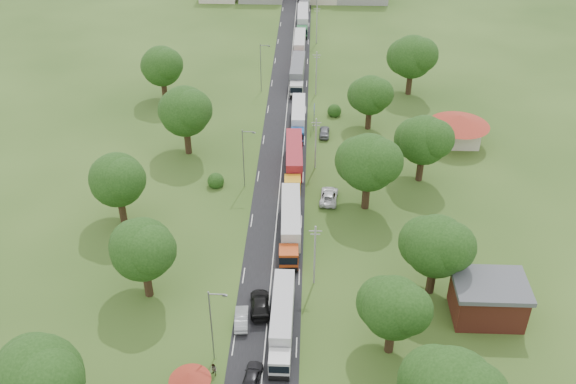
{
  "coord_description": "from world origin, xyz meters",
  "views": [
    {
      "loc": [
        4.66,
        -68.57,
        55.17
      ],
      "look_at": [
        1.54,
        9.2,
        3.0
      ],
      "focal_mm": 40.0,
      "sensor_mm": 36.0,
      "label": 1
    }
  ],
  "objects_px": {
    "guard_booth": "(190,381)",
    "car_lane_front": "(252,377)",
    "car_lane_mid": "(242,319)",
    "truck_0": "(282,319)",
    "info_sign": "(314,113)"
  },
  "relations": [
    {
      "from": "guard_booth",
      "to": "truck_0",
      "type": "height_order",
      "value": "truck_0"
    },
    {
      "from": "guard_booth",
      "to": "info_sign",
      "type": "height_order",
      "value": "info_sign"
    },
    {
      "from": "car_lane_mid",
      "to": "info_sign",
      "type": "bearing_deg",
      "value": -103.42
    },
    {
      "from": "guard_booth",
      "to": "car_lane_front",
      "type": "height_order",
      "value": "guard_booth"
    },
    {
      "from": "truck_0",
      "to": "car_lane_mid",
      "type": "distance_m",
      "value": 5.2
    },
    {
      "from": "guard_booth",
      "to": "info_sign",
      "type": "distance_m",
      "value": 61.27
    },
    {
      "from": "guard_booth",
      "to": "car_lane_front",
      "type": "relative_size",
      "value": 0.98
    },
    {
      "from": "info_sign",
      "to": "car_lane_front",
      "type": "bearing_deg",
      "value": -96.1
    },
    {
      "from": "truck_0",
      "to": "car_lane_front",
      "type": "bearing_deg",
      "value": -111.41
    },
    {
      "from": "guard_booth",
      "to": "car_lane_front",
      "type": "xyz_separation_m",
      "value": [
        6.2,
        2.01,
        -1.4
      ]
    },
    {
      "from": "guard_booth",
      "to": "car_lane_front",
      "type": "distance_m",
      "value": 6.67
    },
    {
      "from": "car_lane_front",
      "to": "car_lane_mid",
      "type": "bearing_deg",
      "value": -69.68
    },
    {
      "from": "truck_0",
      "to": "info_sign",
      "type": "bearing_deg",
      "value": 86.23
    },
    {
      "from": "car_lane_mid",
      "to": "truck_0",
      "type": "bearing_deg",
      "value": 161.43
    },
    {
      "from": "info_sign",
      "to": "truck_0",
      "type": "distance_m",
      "value": 50.82
    }
  ]
}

